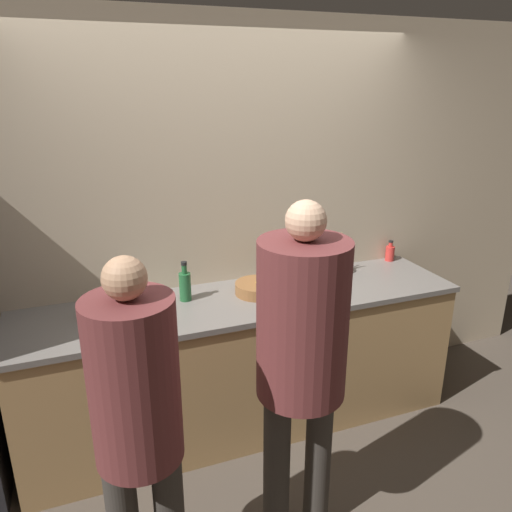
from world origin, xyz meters
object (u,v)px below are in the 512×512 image
object	(u,v)px
bottle_green	(185,285)
person_center	(302,346)
person_left	(137,416)
bottle_clear	(86,310)
cup_black	(291,281)
fruit_bowl	(258,288)
bottle_red	(390,253)
utensil_crock	(336,264)

from	to	relation	value
bottle_green	person_center	bearing A→B (deg)	-73.60
person_left	bottle_clear	xyz separation A→B (m)	(-0.14, 1.05, 0.01)
bottle_green	cup_black	xyz separation A→B (m)	(0.70, -0.03, -0.06)
person_center	bottle_green	distance (m)	1.06
person_left	bottle_clear	world-z (taller)	person_left
bottle_green	fruit_bowl	bearing A→B (deg)	-7.93
bottle_red	cup_black	distance (m)	0.93
bottle_green	bottle_red	xyz separation A→B (m)	(1.61, 0.16, -0.04)
person_center	bottle_clear	distance (m)	1.30
bottle_clear	person_left	bearing A→B (deg)	-82.49
bottle_red	bottle_clear	xyz separation A→B (m)	(-2.19, -0.23, -0.00)
person_left	bottle_clear	bearing A→B (deg)	97.51
bottle_clear	cup_black	world-z (taller)	bottle_clear
person_left	bottle_red	xyz separation A→B (m)	(2.06, 1.27, 0.01)
bottle_red	bottle_clear	world-z (taller)	bottle_red
person_left	person_center	bearing A→B (deg)	7.13
person_center	bottle_clear	bearing A→B (deg)	132.96
bottle_clear	cup_black	size ratio (longest dim) A/B	1.65
fruit_bowl	bottle_clear	xyz separation A→B (m)	(-1.04, 0.00, 0.02)
cup_black	person_left	bearing A→B (deg)	-136.85
person_left	fruit_bowl	size ratio (longest dim) A/B	5.66
person_center	utensil_crock	bearing A→B (deg)	53.68
utensil_crock	cup_black	bearing A→B (deg)	-166.35
person_left	utensil_crock	size ratio (longest dim) A/B	5.36
person_left	fruit_bowl	xyz separation A→B (m)	(0.90, 1.05, -0.01)
utensil_crock	bottle_red	world-z (taller)	utensil_crock
bottle_red	cup_black	xyz separation A→B (m)	(-0.91, -0.20, -0.02)
fruit_bowl	cup_black	size ratio (longest dim) A/B	3.16
person_left	bottle_green	xyz separation A→B (m)	(0.45, 1.11, 0.05)
person_center	person_left	bearing A→B (deg)	-172.87
utensil_crock	cup_black	size ratio (longest dim) A/B	3.34
person_left	bottle_green	size ratio (longest dim) A/B	6.48
utensil_crock	bottle_red	size ratio (longest dim) A/B	1.95
cup_black	bottle_clear	bearing A→B (deg)	-178.70
person_center	cup_black	distance (m)	1.07
cup_black	person_center	bearing A→B (deg)	-112.08
person_center	bottle_green	world-z (taller)	person_center
utensil_crock	fruit_bowl	bearing A→B (deg)	-168.91
person_left	bottle_clear	size ratio (longest dim) A/B	10.84
person_left	person_center	size ratio (longest dim) A/B	0.93
person_center	bottle_red	distance (m)	1.76
person_center	bottle_clear	xyz separation A→B (m)	(-0.89, 0.95, -0.10)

